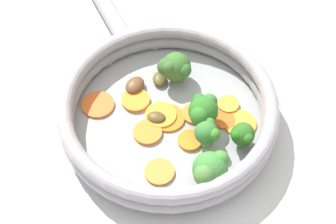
{
  "coord_description": "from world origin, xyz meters",
  "views": [
    {
      "loc": [
        -0.15,
        0.41,
        0.62
      ],
      "look_at": [
        0.0,
        0.0,
        0.03
      ],
      "focal_mm": 60.0,
      "sensor_mm": 36.0,
      "label": 1
    }
  ],
  "objects_px": {
    "skillet": "(168,122)",
    "carrot_slice_9": "(159,172)",
    "carrot_slice_4": "(190,140)",
    "carrot_slice_6": "(228,105)",
    "mushroom_piece_0": "(156,118)",
    "carrot_slice_5": "(148,133)",
    "carrot_slice_2": "(136,100)",
    "broccoli_floret_2": "(203,110)",
    "mushroom_piece_1": "(135,85)",
    "mushroom_piece_2": "(160,79)",
    "broccoli_floret_3": "(208,133)",
    "broccoli_floret_4": "(243,135)",
    "carrot_slice_0": "(169,115)",
    "broccoli_floret_1": "(210,169)",
    "broccoli_floret_0": "(175,67)",
    "carrot_slice_10": "(160,117)",
    "carrot_slice_3": "(224,120)",
    "carrot_slice_7": "(240,123)",
    "carrot_slice_1": "(98,105)",
    "carrot_slice_8": "(194,114)"
  },
  "relations": [
    {
      "from": "broccoli_floret_4",
      "to": "carrot_slice_10",
      "type": "bearing_deg",
      "value": -2.01
    },
    {
      "from": "carrot_slice_9",
      "to": "mushroom_piece_0",
      "type": "distance_m",
      "value": 0.08
    },
    {
      "from": "carrot_slice_1",
      "to": "broccoli_floret_0",
      "type": "distance_m",
      "value": 0.12
    },
    {
      "from": "carrot_slice_9",
      "to": "mushroom_piece_1",
      "type": "xyz_separation_m",
      "value": [
        0.08,
        -0.11,
        0.01
      ]
    },
    {
      "from": "mushroom_piece_2",
      "to": "broccoli_floret_3",
      "type": "bearing_deg",
      "value": 139.94
    },
    {
      "from": "broccoli_floret_1",
      "to": "mushroom_piece_1",
      "type": "bearing_deg",
      "value": -37.11
    },
    {
      "from": "carrot_slice_9",
      "to": "broccoli_floret_1",
      "type": "height_order",
      "value": "broccoli_floret_1"
    },
    {
      "from": "carrot_slice_2",
      "to": "broccoli_floret_2",
      "type": "height_order",
      "value": "broccoli_floret_2"
    },
    {
      "from": "carrot_slice_4",
      "to": "carrot_slice_1",
      "type": "bearing_deg",
      "value": -5.73
    },
    {
      "from": "mushroom_piece_0",
      "to": "carrot_slice_5",
      "type": "bearing_deg",
      "value": 82.23
    },
    {
      "from": "carrot_slice_1",
      "to": "broccoli_floret_3",
      "type": "height_order",
      "value": "broccoli_floret_3"
    },
    {
      "from": "broccoli_floret_4",
      "to": "mushroom_piece_2",
      "type": "relative_size",
      "value": 1.45
    },
    {
      "from": "mushroom_piece_0",
      "to": "mushroom_piece_2",
      "type": "height_order",
      "value": "same"
    },
    {
      "from": "broccoli_floret_0",
      "to": "broccoli_floret_3",
      "type": "relative_size",
      "value": 1.12
    },
    {
      "from": "carrot_slice_4",
      "to": "broccoli_floret_0",
      "type": "xyz_separation_m",
      "value": [
        0.05,
        -0.09,
        0.03
      ]
    },
    {
      "from": "carrot_slice_2",
      "to": "carrot_slice_10",
      "type": "xyz_separation_m",
      "value": [
        -0.04,
        0.02,
        0.0
      ]
    },
    {
      "from": "carrot_slice_10",
      "to": "carrot_slice_1",
      "type": "bearing_deg",
      "value": 5.31
    },
    {
      "from": "mushroom_piece_1",
      "to": "mushroom_piece_2",
      "type": "relative_size",
      "value": 1.2
    },
    {
      "from": "carrot_slice_5",
      "to": "carrot_slice_9",
      "type": "bearing_deg",
      "value": 124.86
    },
    {
      "from": "broccoli_floret_1",
      "to": "broccoli_floret_4",
      "type": "relative_size",
      "value": 1.36
    },
    {
      "from": "carrot_slice_0",
      "to": "broccoli_floret_4",
      "type": "height_order",
      "value": "broccoli_floret_4"
    },
    {
      "from": "mushroom_piece_1",
      "to": "mushroom_piece_0",
      "type": "bearing_deg",
      "value": 138.97
    },
    {
      "from": "carrot_slice_9",
      "to": "carrot_slice_1",
      "type": "bearing_deg",
      "value": -31.6
    },
    {
      "from": "mushroom_piece_2",
      "to": "carrot_slice_1",
      "type": "bearing_deg",
      "value": 46.76
    },
    {
      "from": "mushroom_piece_0",
      "to": "carrot_slice_3",
      "type": "bearing_deg",
      "value": -160.92
    },
    {
      "from": "broccoli_floret_2",
      "to": "mushroom_piece_1",
      "type": "xyz_separation_m",
      "value": [
        0.11,
        -0.03,
        -0.02
      ]
    },
    {
      "from": "carrot_slice_2",
      "to": "carrot_slice_8",
      "type": "distance_m",
      "value": 0.08
    },
    {
      "from": "carrot_slice_1",
      "to": "carrot_slice_4",
      "type": "bearing_deg",
      "value": 174.27
    },
    {
      "from": "carrot_slice_4",
      "to": "carrot_slice_6",
      "type": "bearing_deg",
      "value": -112.8
    },
    {
      "from": "carrot_slice_9",
      "to": "broccoli_floret_2",
      "type": "bearing_deg",
      "value": -106.7
    },
    {
      "from": "carrot_slice_5",
      "to": "carrot_slice_10",
      "type": "bearing_deg",
      "value": -103.29
    },
    {
      "from": "broccoli_floret_0",
      "to": "broccoli_floret_3",
      "type": "xyz_separation_m",
      "value": [
        -0.07,
        0.09,
        -0.0
      ]
    },
    {
      "from": "carrot_slice_9",
      "to": "broccoli_floret_4",
      "type": "height_order",
      "value": "broccoli_floret_4"
    },
    {
      "from": "carrot_slice_9",
      "to": "broccoli_floret_0",
      "type": "relative_size",
      "value": 0.8
    },
    {
      "from": "carrot_slice_6",
      "to": "carrot_slice_7",
      "type": "distance_m",
      "value": 0.03
    },
    {
      "from": "carrot_slice_4",
      "to": "broccoli_floret_1",
      "type": "xyz_separation_m",
      "value": [
        -0.04,
        0.05,
        0.03
      ]
    },
    {
      "from": "carrot_slice_4",
      "to": "mushroom_piece_1",
      "type": "distance_m",
      "value": 0.11
    },
    {
      "from": "carrot_slice_2",
      "to": "broccoli_floret_1",
      "type": "relative_size",
      "value": 0.76
    },
    {
      "from": "carrot_slice_3",
      "to": "broccoli_floret_4",
      "type": "height_order",
      "value": "broccoli_floret_4"
    },
    {
      "from": "carrot_slice_0",
      "to": "broccoli_floret_0",
      "type": "height_order",
      "value": "broccoli_floret_0"
    },
    {
      "from": "carrot_slice_10",
      "to": "broccoli_floret_1",
      "type": "bearing_deg",
      "value": 142.23
    },
    {
      "from": "carrot_slice_0",
      "to": "carrot_slice_4",
      "type": "relative_size",
      "value": 1.42
    },
    {
      "from": "carrot_slice_10",
      "to": "broccoli_floret_3",
      "type": "relative_size",
      "value": 1.0
    },
    {
      "from": "skillet",
      "to": "carrot_slice_9",
      "type": "xyz_separation_m",
      "value": [
        -0.02,
        0.08,
        0.01
      ]
    },
    {
      "from": "carrot_slice_1",
      "to": "broccoli_floret_4",
      "type": "relative_size",
      "value": 1.19
    },
    {
      "from": "carrot_slice_1",
      "to": "broccoli_floret_2",
      "type": "distance_m",
      "value": 0.15
    },
    {
      "from": "carrot_slice_2",
      "to": "mushroom_piece_1",
      "type": "xyz_separation_m",
      "value": [
        0.01,
        -0.02,
        0.0
      ]
    },
    {
      "from": "carrot_slice_0",
      "to": "mushroom_piece_0",
      "type": "height_order",
      "value": "mushroom_piece_0"
    },
    {
      "from": "skillet",
      "to": "mushroom_piece_1",
      "type": "relative_size",
      "value": 8.57
    },
    {
      "from": "skillet",
      "to": "broccoli_floret_3",
      "type": "relative_size",
      "value": 6.36
    }
  ]
}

